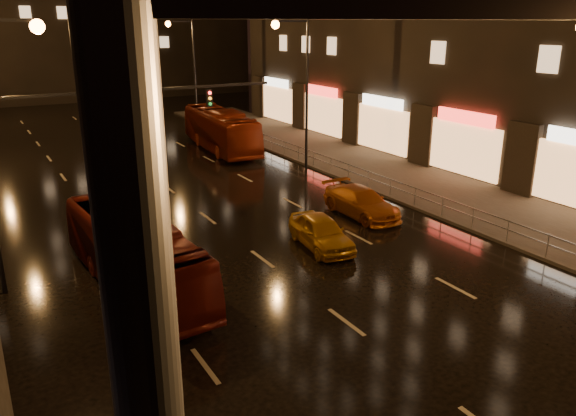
% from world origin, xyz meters
% --- Properties ---
extents(ground, '(140.00, 140.00, 0.00)m').
position_xyz_m(ground, '(0.00, 20.00, 0.00)').
color(ground, black).
rests_on(ground, ground).
extents(sidewalk_right, '(7.00, 70.00, 0.15)m').
position_xyz_m(sidewalk_right, '(13.50, 15.00, 0.07)').
color(sidewalk_right, '#38332D').
rests_on(sidewalk_right, ground).
extents(traffic_signal, '(15.31, 0.32, 6.20)m').
position_xyz_m(traffic_signal, '(-5.06, 20.00, 4.74)').
color(traffic_signal, black).
rests_on(traffic_signal, ground).
extents(railing_right, '(0.05, 56.00, 1.00)m').
position_xyz_m(railing_right, '(10.20, 18.00, 0.90)').
color(railing_right, '#99999E').
rests_on(railing_right, sidewalk_right).
extents(bus_red, '(3.10, 9.93, 2.72)m').
position_xyz_m(bus_red, '(-5.27, 10.08, 1.36)').
color(bus_red, maroon).
rests_on(bus_red, ground).
extents(bus_curb, '(3.59, 11.37, 3.11)m').
position_xyz_m(bus_curb, '(7.07, 30.46, 1.56)').
color(bus_curb, maroon).
rests_on(bus_curb, ground).
extents(taxi_near, '(2.26, 4.40, 1.43)m').
position_xyz_m(taxi_near, '(2.85, 9.89, 0.72)').
color(taxi_near, '#BD7F11').
rests_on(taxi_near, ground).
extents(taxi_far, '(2.00, 4.90, 1.42)m').
position_xyz_m(taxi_far, '(6.98, 12.44, 0.71)').
color(taxi_far, '#BB5A11').
rests_on(taxi_far, ground).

